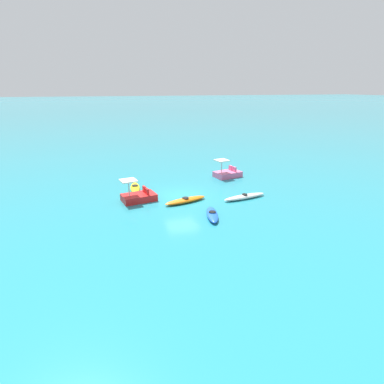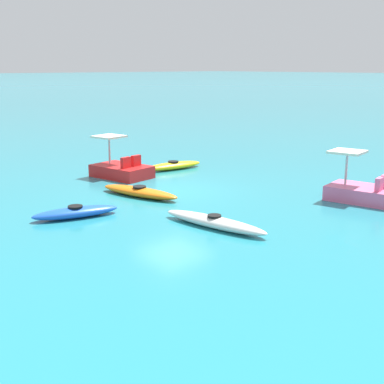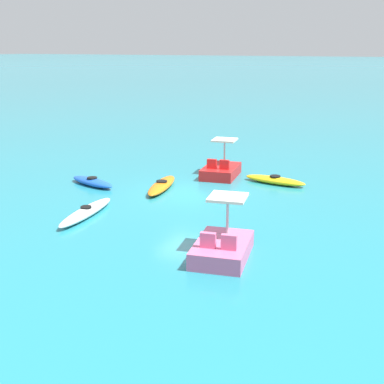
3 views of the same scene
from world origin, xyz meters
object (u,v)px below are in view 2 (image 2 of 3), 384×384
Objects in this scene: kayak_yellow at (173,166)px; pedal_boat_red at (121,169)px; kayak_blue at (76,212)px; kayak_white at (214,222)px; pedal_boat_pink at (364,191)px; kayak_orange at (140,192)px.

kayak_yellow is 1.12× the size of pedal_boat_red.
pedal_boat_red is at bearing -2.73° from kayak_yellow.
kayak_blue is 8.17m from kayak_yellow.
pedal_boat_red reaches higher than kayak_white.
kayak_yellow is 2.71m from pedal_boat_red.
pedal_boat_red reaches higher than kayak_yellow.
pedal_boat_pink is (-1.15, 8.73, 0.17)m from kayak_yellow.
pedal_boat_pink is (-5.28, 5.70, 0.17)m from kayak_orange.
kayak_orange is at bearing 65.80° from pedal_boat_red.
pedal_boat_pink reaches higher than kayak_blue.
pedal_boat_pink is at bearing 113.53° from pedal_boat_red.
kayak_white is (-2.42, 3.57, -0.00)m from kayak_blue.
kayak_orange and kayak_white have the same top height.
kayak_blue and kayak_orange have the same top height.
pedal_boat_pink is at bearing 149.85° from kayak_blue.
kayak_blue is 3.17m from kayak_orange.
kayak_blue is 1.04× the size of pedal_boat_red.
kayak_white is 6.05m from pedal_boat_pink.
pedal_boat_pink is at bearing 167.85° from kayak_white.
kayak_yellow is 0.88× the size of kayak_orange.
kayak_blue is at bearing -55.84° from kayak_white.
kayak_yellow is 8.81m from pedal_boat_pink.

